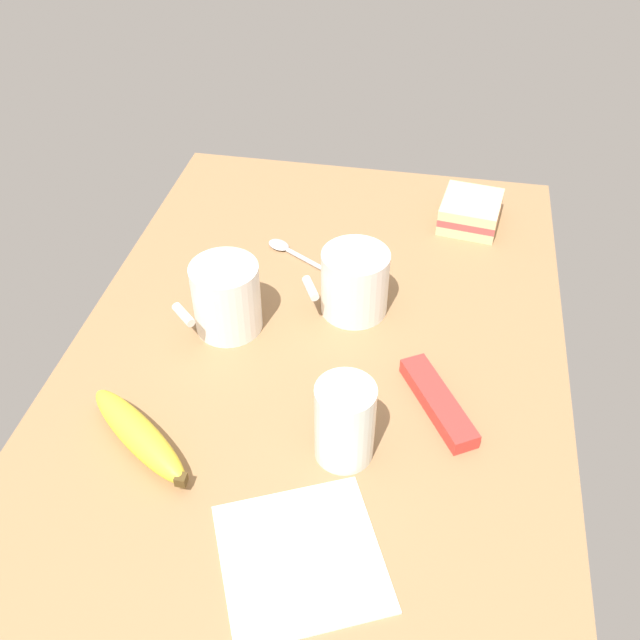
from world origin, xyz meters
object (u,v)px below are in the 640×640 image
object	(u,v)px
coffee_mug_black	(354,282)
snack_bar	(438,402)
sandwich_main	(470,212)
glass_of_milk	(345,425)
spoon	(291,252)
coffee_mug_milky	(225,299)
banana	(139,435)
paper_napkin	(301,557)

from	to	relation	value
coffee_mug_black	snack_bar	world-z (taller)	coffee_mug_black
coffee_mug_black	snack_bar	bearing A→B (deg)	-142.10
sandwich_main	glass_of_milk	bearing A→B (deg)	165.58
spoon	coffee_mug_milky	bearing A→B (deg)	165.15
coffee_mug_black	sandwich_main	size ratio (longest dim) A/B	1.05
sandwich_main	spoon	bearing A→B (deg)	116.74
banana	paper_napkin	world-z (taller)	banana
paper_napkin	spoon	bearing A→B (deg)	13.35
banana	snack_bar	xyz separation A→B (cm)	(11.84, -32.75, -0.87)
coffee_mug_milky	snack_bar	size ratio (longest dim) A/B	0.75
coffee_mug_black	snack_bar	xyz separation A→B (cm)	(-16.09, -12.53, -3.80)
coffee_mug_black	glass_of_milk	world-z (taller)	glass_of_milk
paper_napkin	banana	bearing A→B (deg)	63.29
snack_bar	paper_napkin	world-z (taller)	snack_bar
coffee_mug_black	glass_of_milk	bearing A→B (deg)	-174.03
sandwich_main	glass_of_milk	size ratio (longest dim) A/B	1.08
coffee_mug_black	spoon	distance (cm)	16.31
banana	coffee_mug_milky	bearing A→B (deg)	-11.44
snack_bar	sandwich_main	bearing A→B (deg)	-34.78
sandwich_main	snack_bar	size ratio (longest dim) A/B	0.77
coffee_mug_milky	banana	size ratio (longest dim) A/B	0.65
coffee_mug_black	sandwich_main	distance (cm)	28.72
coffee_mug_milky	banana	distance (cm)	21.68
coffee_mug_black	snack_bar	size ratio (longest dim) A/B	0.81
banana	coffee_mug_black	bearing A→B (deg)	-35.90
sandwich_main	paper_napkin	distance (cm)	64.35
coffee_mug_milky	sandwich_main	bearing A→B (deg)	-44.94
snack_bar	spoon	bearing A→B (deg)	10.19
glass_of_milk	paper_napkin	bearing A→B (deg)	171.38
coffee_mug_black	coffee_mug_milky	size ratio (longest dim) A/B	1.08
glass_of_milk	snack_bar	bearing A→B (deg)	-49.41
coffee_mug_milky	snack_bar	xyz separation A→B (cm)	(-9.17, -28.50, -4.07)
glass_of_milk	paper_napkin	xyz separation A→B (cm)	(-13.74, 2.08, -4.47)
snack_bar	coffee_mug_milky	bearing A→B (deg)	41.10
coffee_mug_black	paper_napkin	size ratio (longest dim) A/B	0.74
coffee_mug_black	glass_of_milk	size ratio (longest dim) A/B	1.13
sandwich_main	glass_of_milk	xyz separation A→B (cm)	(-48.89, 12.57, 2.42)
sandwich_main	paper_napkin	size ratio (longest dim) A/B	0.70
sandwich_main	banana	world-z (taller)	sandwich_main
banana	spoon	size ratio (longest dim) A/B	1.36
banana	paper_napkin	xyz separation A→B (cm)	(-10.42, -20.72, -1.72)
banana	snack_bar	distance (cm)	34.84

